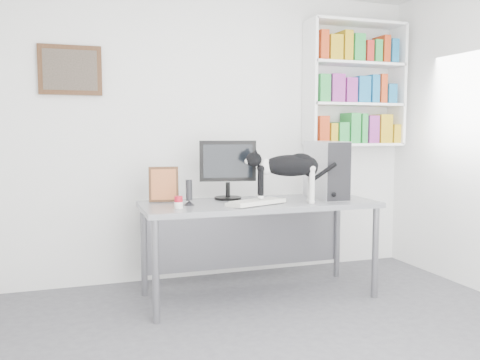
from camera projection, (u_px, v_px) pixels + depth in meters
The scene contains 11 objects.
room at pixel (312, 137), 2.92m from camera, with size 4.01×4.01×2.70m.
bookshelf at pixel (355, 84), 5.07m from camera, with size 1.03×0.28×1.24m, color white.
wall_art at pixel (70, 70), 4.31m from camera, with size 0.52×0.04×0.42m, color #4D3119.
desk at pixel (259, 249), 4.22m from camera, with size 1.92×0.75×0.80m, color gray.
monitor at pixel (228, 169), 4.31m from camera, with size 0.48×0.23×0.51m, color black.
keyboard at pixel (256, 202), 4.02m from camera, with size 0.49×0.19×0.04m, color silver.
pc_tower at pixel (326, 170), 4.40m from camera, with size 0.22×0.49×0.49m, color silver.
speaker at pixel (189, 192), 3.98m from camera, with size 0.09×0.09×0.21m, color black.
leaning_print at pixel (164, 184), 4.17m from camera, with size 0.24×0.10×0.30m, color #4D3119.
soup_can at pixel (179, 202), 3.83m from camera, with size 0.06×0.06×0.09m, color red.
cat at pixel (288, 178), 4.09m from camera, with size 0.66×0.18×0.41m, color black, non-canonical shape.
Camera 1 is at (-1.34, -2.65, 1.38)m, focal length 38.00 mm.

